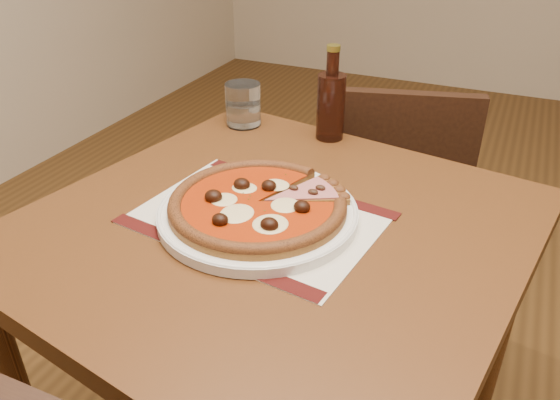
% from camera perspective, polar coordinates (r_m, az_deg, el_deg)
% --- Properties ---
extents(table, '(0.93, 0.93, 0.75)m').
position_cam_1_polar(table, '(1.00, -0.47, -7.06)').
color(table, brown).
rests_on(table, ground).
extents(chair_far, '(0.47, 0.47, 0.82)m').
position_cam_1_polar(chair_far, '(1.59, 11.32, 0.03)').
color(chair_far, black).
rests_on(chair_far, ground).
extents(placemat, '(0.44, 0.34, 0.00)m').
position_cam_1_polar(placemat, '(0.95, -2.32, -1.87)').
color(placemat, beige).
rests_on(placemat, table).
extents(plate, '(0.34, 0.34, 0.02)m').
position_cam_1_polar(plate, '(0.94, -2.33, -1.35)').
color(plate, white).
rests_on(plate, placemat).
extents(pizza, '(0.31, 0.31, 0.04)m').
position_cam_1_polar(pizza, '(0.93, -2.37, -0.32)').
color(pizza, brown).
rests_on(pizza, plate).
extents(ham_slice, '(0.13, 0.14, 0.02)m').
position_cam_1_polar(ham_slice, '(0.97, 3.62, 0.73)').
color(ham_slice, brown).
rests_on(ham_slice, plate).
extents(water_glass, '(0.08, 0.08, 0.10)m').
position_cam_1_polar(water_glass, '(1.31, -3.87, 9.93)').
color(water_glass, white).
rests_on(water_glass, table).
extents(bottle, '(0.06, 0.06, 0.21)m').
position_cam_1_polar(bottle, '(1.23, 5.34, 10.04)').
color(bottle, black).
rests_on(bottle, table).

